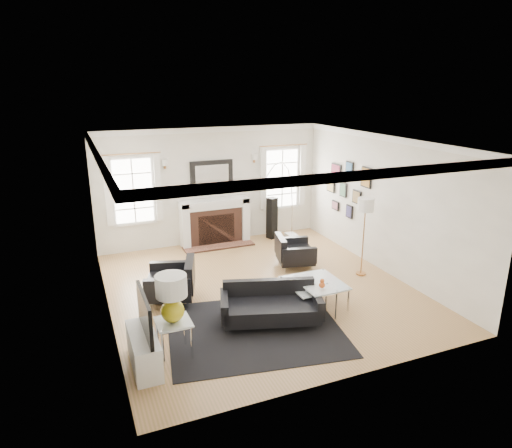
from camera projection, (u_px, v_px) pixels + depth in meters
name	position (u px, v px, depth m)	size (l,w,h in m)	color
floor	(260.00, 289.00, 8.74)	(6.00, 6.00, 0.00)	olive
back_wall	(212.00, 186.00, 10.98)	(5.50, 0.04, 2.80)	white
front_wall	(353.00, 282.00, 5.68)	(5.50, 0.04, 2.80)	white
left_wall	(103.00, 237.00, 7.33)	(0.04, 6.00, 2.80)	white
right_wall	(383.00, 204.00, 9.33)	(0.04, 6.00, 2.80)	white
ceiling	(260.00, 142.00, 7.92)	(5.50, 6.00, 0.02)	white
crown_molding	(260.00, 145.00, 7.93)	(5.50, 6.00, 0.12)	white
fireplace	(215.00, 222.00, 11.05)	(1.70, 0.69, 1.11)	white
mantel_mirror	(212.00, 176.00, 10.87)	(1.05, 0.07, 0.75)	black
window_left	(133.00, 191.00, 10.24)	(1.24, 0.15, 1.62)	white
window_right	(282.00, 178.00, 11.59)	(1.24, 0.15, 1.62)	white
gallery_wall	(347.00, 185.00, 10.42)	(0.04, 1.73, 1.29)	black
tv_unit	(144.00, 345.00, 6.26)	(0.35, 1.00, 1.09)	white
area_rug	(255.00, 329.00, 7.29)	(2.71, 2.25, 0.01)	black
sofa	(270.00, 306.00, 7.46)	(1.76, 1.18, 0.53)	black
armchair_left	(174.00, 282.00, 8.18)	(1.06, 1.13, 0.62)	black
armchair_right	(293.00, 252.00, 9.73)	(0.91, 0.98, 0.56)	black
coffee_table	(314.00, 284.00, 8.01)	(0.95, 0.95, 0.42)	silver
side_table_left	(174.00, 328.00, 6.50)	(0.49, 0.49, 0.54)	silver
nesting_table	(322.00, 295.00, 7.55)	(0.48, 0.40, 0.52)	silver
gourd_lamp	(172.00, 295.00, 6.34)	(0.44, 0.44, 0.71)	gold
orange_vase	(322.00, 284.00, 7.49)	(0.10, 0.10, 0.17)	#CC521A
arc_floor_lamp	(278.00, 203.00, 10.33)	(1.54, 1.42, 2.18)	silver
stick_floor_lamp	(365.00, 209.00, 9.00)	(0.33, 0.33, 1.62)	#A56D39
speaker_tower	(272.00, 218.00, 11.46)	(0.21, 0.21, 1.05)	black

